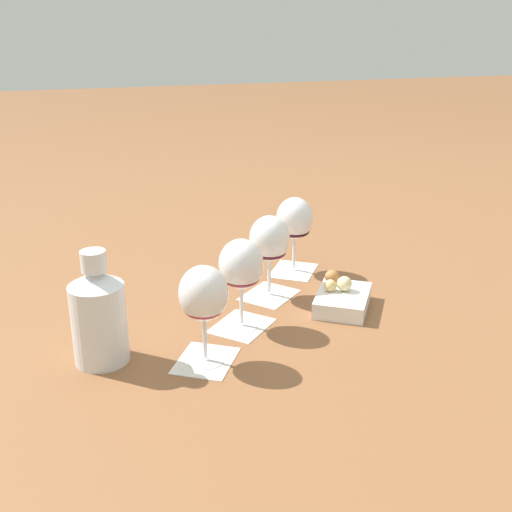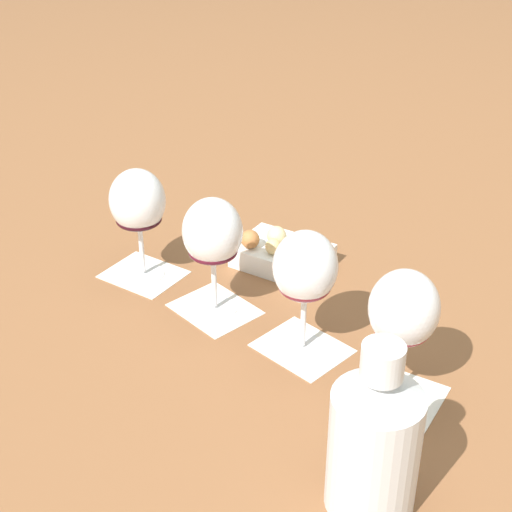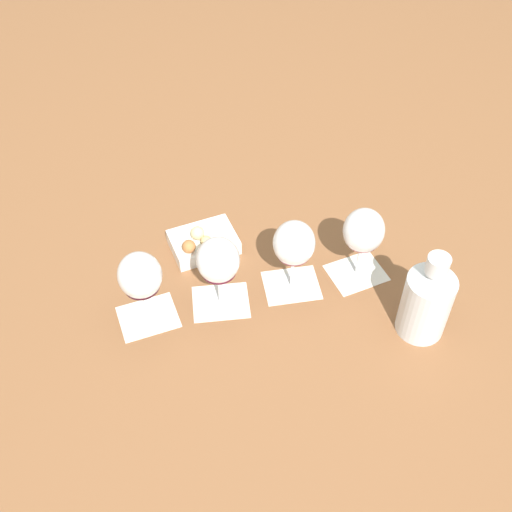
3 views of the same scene
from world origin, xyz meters
TOP-DOWN VIEW (x-y plane):
  - ground_plane at (0.00, 0.00)m, footprint 8.00×8.00m
  - tasting_card_0 at (-0.16, 0.14)m, footprint 0.14×0.13m
  - tasting_card_1 at (-0.06, 0.05)m, footprint 0.14×0.14m
  - tasting_card_2 at (0.06, -0.04)m, footprint 0.14×0.14m
  - tasting_card_3 at (0.17, -0.13)m, footprint 0.14×0.14m
  - wine_glass_0 at (-0.16, 0.14)m, footprint 0.08×0.08m
  - wine_glass_1 at (-0.06, 0.05)m, footprint 0.08×0.08m
  - wine_glass_2 at (0.06, -0.04)m, footprint 0.08×0.08m
  - wine_glass_3 at (0.17, -0.13)m, footprint 0.08×0.08m
  - ceramic_vase at (-0.11, 0.30)m, footprint 0.09×0.09m
  - snack_dish at (-0.04, -0.16)m, footprint 0.17×0.15m

SIDE VIEW (x-z plane):
  - ground_plane at x=0.00m, z-range 0.00..0.00m
  - tasting_card_0 at x=-0.16m, z-range 0.00..0.00m
  - tasting_card_1 at x=-0.06m, z-range 0.00..0.00m
  - tasting_card_2 at x=0.06m, z-range 0.00..0.00m
  - tasting_card_3 at x=0.17m, z-range 0.00..0.00m
  - snack_dish at x=-0.04m, z-range -0.01..0.05m
  - ceramic_vase at x=-0.11m, z-range -0.01..0.18m
  - wine_glass_0 at x=-0.16m, z-range 0.03..0.20m
  - wine_glass_1 at x=-0.06m, z-range 0.03..0.20m
  - wine_glass_3 at x=0.17m, z-range 0.03..0.20m
  - wine_glass_2 at x=0.06m, z-range 0.03..0.20m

